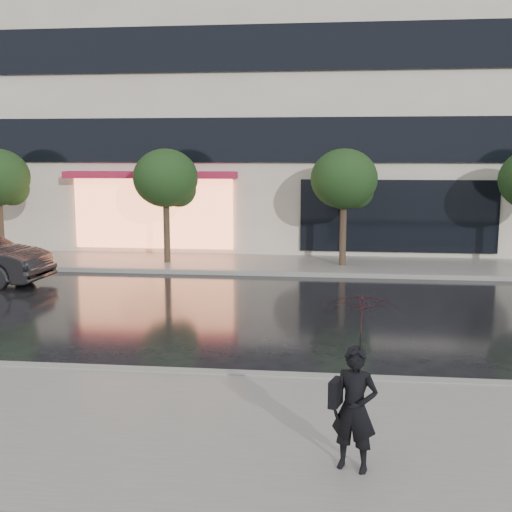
# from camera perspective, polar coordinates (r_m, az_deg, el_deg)

# --- Properties ---
(ground) EXTENTS (120.00, 120.00, 0.00)m
(ground) POSITION_cam_1_polar(r_m,az_deg,el_deg) (12.25, -5.71, -9.12)
(ground) COLOR black
(ground) RESTS_ON ground
(sidewalk_near) EXTENTS (60.00, 4.50, 0.12)m
(sidewalk_near) POSITION_cam_1_polar(r_m,az_deg,el_deg) (9.29, -10.05, -14.94)
(sidewalk_near) COLOR slate
(sidewalk_near) RESTS_ON ground
(sidewalk_far) EXTENTS (60.00, 3.50, 0.12)m
(sidewalk_far) POSITION_cam_1_polar(r_m,az_deg,el_deg) (22.09, -0.15, -0.70)
(sidewalk_far) COLOR slate
(sidewalk_far) RESTS_ON ground
(curb_near) EXTENTS (60.00, 0.25, 0.14)m
(curb_near) POSITION_cam_1_polar(r_m,az_deg,el_deg) (11.31, -6.79, -10.35)
(curb_near) COLOR gray
(curb_near) RESTS_ON ground
(curb_far) EXTENTS (60.00, 0.25, 0.14)m
(curb_far) POSITION_cam_1_polar(r_m,az_deg,el_deg) (20.37, -0.71, -1.51)
(curb_far) COLOR gray
(curb_far) RESTS_ON ground
(office_building) EXTENTS (30.00, 12.76, 18.00)m
(office_building) POSITION_cam_1_polar(r_m,az_deg,el_deg) (29.90, 1.63, 19.08)
(office_building) COLOR beige
(office_building) RESTS_ON ground
(tree_far_west) EXTENTS (2.20, 2.20, 3.99)m
(tree_far_west) POSITION_cam_1_polar(r_m,az_deg,el_deg) (24.28, -21.81, 6.33)
(tree_far_west) COLOR #33261C
(tree_far_west) RESTS_ON ground
(tree_mid_west) EXTENTS (2.20, 2.20, 3.99)m
(tree_mid_west) POSITION_cam_1_polar(r_m,az_deg,el_deg) (22.10, -7.86, 6.69)
(tree_mid_west) COLOR #33261C
(tree_mid_west) RESTS_ON ground
(tree_mid_east) EXTENTS (2.20, 2.20, 3.99)m
(tree_mid_east) POSITION_cam_1_polar(r_m,az_deg,el_deg) (21.43, 7.99, 6.61)
(tree_mid_east) COLOR #33261C
(tree_mid_east) RESTS_ON ground
(pedestrian_with_umbrella) EXTENTS (1.08, 1.09, 2.13)m
(pedestrian_with_umbrella) POSITION_cam_1_polar(r_m,az_deg,el_deg) (7.56, 9.10, -8.78)
(pedestrian_with_umbrella) COLOR black
(pedestrian_with_umbrella) RESTS_ON sidewalk_near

